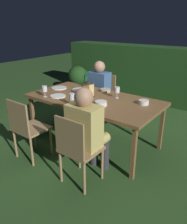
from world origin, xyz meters
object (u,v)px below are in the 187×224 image
Objects in this scene: dining_table at (94,101)px; potted_plant_by_hedge at (78,77)px; person_in_blue at (97,89)px; lantern_centerpiece at (89,88)px; wine_glass_b at (72,97)px; plate_c at (58,96)px; wine_glass_a at (117,90)px; bowl_bread at (105,90)px; person_in_mustard at (88,129)px; bowl_salad at (144,102)px; plate_a at (79,90)px; plate_b at (59,88)px; wine_glass_c at (45,89)px; bowl_olives at (101,103)px; green_bottle_on_table at (86,80)px; chair_side_right_a at (103,95)px; chair_side_left_b at (77,148)px; chair_side_left_a at (27,127)px.

dining_table reaches higher than potted_plant_by_hedge.
person_in_blue reaches higher than lantern_centerpiece.
wine_glass_b is 0.72× the size of plate_c.
lantern_centerpiece reaches higher than wine_glass_a.
dining_table is at bearing 6.72° from lantern_centerpiece.
potted_plant_by_hedge is (-1.95, 1.56, -0.35)m from bowl_bread.
person_in_mustard is 6.94× the size of bowl_bread.
person_in_blue is at bearing 156.59° from bowl_salad.
plate_c is at bearing -95.31° from plate_a.
plate_a is at bearing 19.78° from plate_b.
wine_glass_c reaches higher than bowl_bread.
plate_b is at bearing 166.31° from bowl_olives.
person_in_mustard reaches higher than bowl_olives.
green_bottle_on_table is (-0.50, 0.44, 0.16)m from dining_table.
person_in_blue is 4.34× the size of lantern_centerpiece.
wine_glass_a and wine_glass_b have the same top height.
lantern_centerpiece is 0.41m from bowl_bread.
bowl_salad is (0.71, 0.20, 0.08)m from dining_table.
green_bottle_on_table reaches higher than plate_b.
plate_b is at bearing -112.43° from chair_side_right_a.
dining_table is at bearing -23.78° from plate_a.
chair_side_left_b reaches higher than potted_plant_by_hedge.
chair_side_left_b is 1.18m from wine_glass_a.
plate_c is at bearing -151.43° from dining_table.
lantern_centerpiece is at bearing -62.85° from person_in_blue.
potted_plant_by_hedge is (-2.27, 1.73, -0.45)m from wine_glass_a.
green_bottle_on_table reaches higher than plate_a.
chair_side_left_a is 0.69m from plate_c.
person_in_mustard is at bearing 90.00° from chair_side_left_b.
green_bottle_on_table is 0.27m from plate_a.
bowl_bread is at bearing 26.19° from plate_a.
wine_glass_c is 1.46m from bowl_salad.
chair_side_left_b is at bearing -50.97° from plate_a.
green_bottle_on_table is at bearing 117.80° from wine_glass_b.
wine_glass_a is at bearing 100.65° from person_in_mustard.
lantern_centerpiece is 1.60× the size of bowl_bread.
chair_side_left_b is at bearing -34.47° from plate_c.
plate_a is at bearing 72.33° from wine_glass_c.
person_in_blue reaches higher than potted_plant_by_hedge.
plate_c is (-0.03, -0.96, 0.11)m from person_in_blue.
bowl_olives is at bearing -13.69° from plate_b.
dining_table is 1.02m from chair_side_right_a.
plate_a is at bearing -178.25° from wine_glass_a.
bowl_olives reaches higher than plate_c.
plate_c is at bearing 41.95° from wine_glass_c.
wine_glass_c is at bearing -156.15° from bowl_salad.
bowl_olives is at bearing -43.23° from potted_plant_by_hedge.
chair_side_left_b is 3.28× the size of lantern_centerpiece.
plate_c is 1.44× the size of bowl_olives.
person_in_blue is 1.60m from chair_side_left_a.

